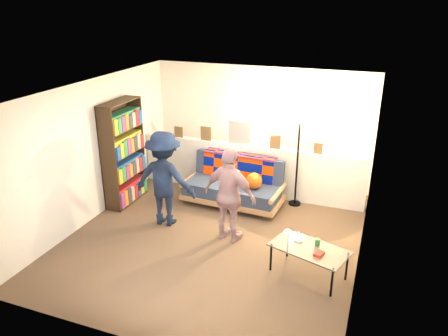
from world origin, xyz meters
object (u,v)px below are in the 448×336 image
(bookshelf, at_px, (123,156))
(person_right, at_px, (230,195))
(futon_sofa, at_px, (235,185))
(floor_lamp, at_px, (299,144))
(person_left, at_px, (165,179))
(coffee_table, at_px, (310,250))

(bookshelf, distance_m, person_right, 2.43)
(futon_sofa, distance_m, bookshelf, 2.13)
(bookshelf, xyz_separation_m, floor_lamp, (3.05, 1.01, 0.28))
(futon_sofa, height_order, person_left, person_left)
(bookshelf, height_order, person_right, bookshelf)
(bookshelf, height_order, person_left, bookshelf)
(futon_sofa, bearing_deg, bookshelf, -162.38)
(futon_sofa, distance_m, coffee_table, 2.50)
(floor_lamp, distance_m, person_right, 1.85)
(person_left, bearing_deg, futon_sofa, -129.62)
(coffee_table, relative_size, person_right, 0.75)
(bookshelf, xyz_separation_m, person_left, (1.12, -0.51, -0.09))
(person_left, bearing_deg, bookshelf, -27.10)
(futon_sofa, distance_m, person_right, 1.39)
(person_right, bearing_deg, coffee_table, 171.53)
(futon_sofa, height_order, floor_lamp, floor_lamp)
(bookshelf, xyz_separation_m, person_right, (2.34, -0.65, -0.13))
(bookshelf, relative_size, person_right, 1.25)
(bookshelf, bearing_deg, coffee_table, -17.59)
(bookshelf, distance_m, person_left, 1.23)
(coffee_table, relative_size, floor_lamp, 0.70)
(coffee_table, bearing_deg, bookshelf, 162.41)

